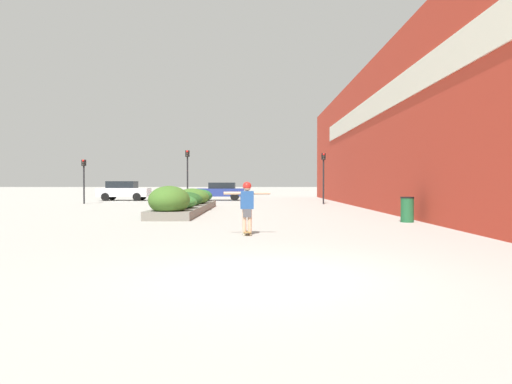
{
  "coord_description": "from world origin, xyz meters",
  "views": [
    {
      "loc": [
        -0.26,
        -7.37,
        1.51
      ],
      "look_at": [
        -0.16,
        17.48,
        1.0
      ],
      "focal_mm": 32.0,
      "sensor_mm": 36.0,
      "label": 1
    }
  ],
  "objects_px": {
    "trash_bin": "(405,209)",
    "traffic_light_left": "(186,168)",
    "skateboard": "(245,233)",
    "skateboarder": "(245,201)",
    "car_center_left": "(122,190)",
    "traffic_light_right": "(322,170)",
    "traffic_light_far_left": "(82,173)",
    "car_leftmost": "(219,191)"
  },
  "relations": [
    {
      "from": "car_leftmost",
      "to": "traffic_light_left",
      "type": "distance_m",
      "value": 7.27
    },
    {
      "from": "car_center_left",
      "to": "traffic_light_far_left",
      "type": "distance_m",
      "value": 6.18
    },
    {
      "from": "skateboard",
      "to": "car_leftmost",
      "type": "relative_size",
      "value": 0.15
    },
    {
      "from": "trash_bin",
      "to": "car_leftmost",
      "type": "distance_m",
      "value": 23.23
    },
    {
      "from": "trash_bin",
      "to": "traffic_light_far_left",
      "type": "xyz_separation_m",
      "value": [
        -18.06,
        15.11,
        1.68
      ]
    },
    {
      "from": "skateboard",
      "to": "car_center_left",
      "type": "bearing_deg",
      "value": 107.75
    },
    {
      "from": "car_leftmost",
      "to": "car_center_left",
      "type": "height_order",
      "value": "car_center_left"
    },
    {
      "from": "car_leftmost",
      "to": "car_center_left",
      "type": "bearing_deg",
      "value": 93.27
    },
    {
      "from": "car_center_left",
      "to": "traffic_light_far_left",
      "type": "bearing_deg",
      "value": -10.63
    },
    {
      "from": "skateboard",
      "to": "skateboarder",
      "type": "height_order",
      "value": "skateboarder"
    },
    {
      "from": "car_center_left",
      "to": "traffic_light_right",
      "type": "distance_m",
      "value": 17.25
    },
    {
      "from": "skateboard",
      "to": "trash_bin",
      "type": "bearing_deg",
      "value": 29.54
    },
    {
      "from": "skateboarder",
      "to": "car_leftmost",
      "type": "bearing_deg",
      "value": 90.49
    },
    {
      "from": "trash_bin",
      "to": "traffic_light_right",
      "type": "relative_size",
      "value": 0.27
    },
    {
      "from": "skateboarder",
      "to": "traffic_light_far_left",
      "type": "distance_m",
      "value": 22.82
    },
    {
      "from": "traffic_light_right",
      "to": "traffic_light_far_left",
      "type": "bearing_deg",
      "value": 178.02
    },
    {
      "from": "skateboarder",
      "to": "trash_bin",
      "type": "bearing_deg",
      "value": 29.54
    },
    {
      "from": "car_leftmost",
      "to": "car_center_left",
      "type": "distance_m",
      "value": 8.18
    },
    {
      "from": "skateboard",
      "to": "skateboarder",
      "type": "relative_size",
      "value": 0.41
    },
    {
      "from": "trash_bin",
      "to": "traffic_light_left",
      "type": "distance_m",
      "value": 18.24
    },
    {
      "from": "car_center_left",
      "to": "traffic_light_far_left",
      "type": "relative_size",
      "value": 1.33
    },
    {
      "from": "skateboarder",
      "to": "car_leftmost",
      "type": "height_order",
      "value": "skateboarder"
    },
    {
      "from": "car_center_left",
      "to": "traffic_light_far_left",
      "type": "height_order",
      "value": "traffic_light_far_left"
    },
    {
      "from": "trash_bin",
      "to": "skateboard",
      "type": "bearing_deg",
      "value": -144.87
    },
    {
      "from": "skateboard",
      "to": "car_leftmost",
      "type": "distance_m",
      "value": 25.91
    },
    {
      "from": "car_center_left",
      "to": "traffic_light_right",
      "type": "xyz_separation_m",
      "value": [
        15.9,
        -6.52,
        1.57
      ]
    },
    {
      "from": "skateboard",
      "to": "traffic_light_far_left",
      "type": "xyz_separation_m",
      "value": [
        -12.02,
        19.36,
        2.1
      ]
    },
    {
      "from": "car_leftmost",
      "to": "traffic_light_far_left",
      "type": "height_order",
      "value": "traffic_light_far_left"
    },
    {
      "from": "skateboard",
      "to": "car_leftmost",
      "type": "height_order",
      "value": "car_leftmost"
    },
    {
      "from": "car_center_left",
      "to": "traffic_light_right",
      "type": "height_order",
      "value": "traffic_light_right"
    },
    {
      "from": "car_leftmost",
      "to": "traffic_light_left",
      "type": "relative_size",
      "value": 1.07
    },
    {
      "from": "skateboarder",
      "to": "car_center_left",
      "type": "relative_size",
      "value": 0.34
    },
    {
      "from": "skateboard",
      "to": "traffic_light_right",
      "type": "distance_m",
      "value": 19.56
    },
    {
      "from": "car_leftmost",
      "to": "traffic_light_far_left",
      "type": "relative_size",
      "value": 1.28
    },
    {
      "from": "traffic_light_left",
      "to": "traffic_light_right",
      "type": "relative_size",
      "value": 1.06
    },
    {
      "from": "traffic_light_right",
      "to": "traffic_light_far_left",
      "type": "relative_size",
      "value": 1.13
    },
    {
      "from": "skateboarder",
      "to": "traffic_light_far_left",
      "type": "height_order",
      "value": "traffic_light_far_left"
    },
    {
      "from": "traffic_light_right",
      "to": "skateboard",
      "type": "bearing_deg",
      "value": -104.88
    },
    {
      "from": "car_center_left",
      "to": "traffic_light_left",
      "type": "xyz_separation_m",
      "value": [
        6.34,
        -6.35,
        1.7
      ]
    },
    {
      "from": "traffic_light_left",
      "to": "traffic_light_far_left",
      "type": "bearing_deg",
      "value": 176.79
    },
    {
      "from": "traffic_light_far_left",
      "to": "traffic_light_right",
      "type": "bearing_deg",
      "value": -1.98
    },
    {
      "from": "skateboard",
      "to": "car_center_left",
      "type": "distance_m",
      "value": 27.55
    }
  ]
}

